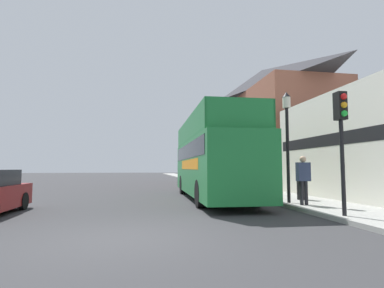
{
  "coord_description": "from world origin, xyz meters",
  "views": [
    {
      "loc": [
        0.4,
        -6.72,
        1.54
      ],
      "look_at": [
        3.12,
        9.4,
        2.85
      ],
      "focal_mm": 28.0,
      "sensor_mm": 36.0,
      "label": 1
    }
  ],
  "objects_px": {
    "lamp_post_nearest": "(287,125)",
    "traffic_signal": "(341,124)",
    "tour_bus": "(212,162)",
    "lamp_post_third": "(208,150)",
    "lamp_post_second": "(234,142)",
    "litter_bin": "(302,188)",
    "parked_car_ahead_of_bus": "(202,180)",
    "pedestrian_second": "(303,175)"
  },
  "relations": [
    {
      "from": "lamp_post_nearest",
      "to": "traffic_signal",
      "type": "bearing_deg",
      "value": -89.92
    },
    {
      "from": "tour_bus",
      "to": "lamp_post_third",
      "type": "height_order",
      "value": "lamp_post_third"
    },
    {
      "from": "lamp_post_second",
      "to": "litter_bin",
      "type": "relative_size",
      "value": 4.57
    },
    {
      "from": "parked_car_ahead_of_bus",
      "to": "lamp_post_third",
      "type": "xyz_separation_m",
      "value": [
        1.64,
        5.13,
        2.53
      ]
    },
    {
      "from": "lamp_post_second",
      "to": "litter_bin",
      "type": "xyz_separation_m",
      "value": [
        0.95,
        -6.78,
        -2.62
      ]
    },
    {
      "from": "lamp_post_second",
      "to": "lamp_post_third",
      "type": "height_order",
      "value": "lamp_post_second"
    },
    {
      "from": "litter_bin",
      "to": "lamp_post_nearest",
      "type": "bearing_deg",
      "value": -139.37
    },
    {
      "from": "pedestrian_second",
      "to": "lamp_post_second",
      "type": "bearing_deg",
      "value": 90.07
    },
    {
      "from": "parked_car_ahead_of_bus",
      "to": "lamp_post_second",
      "type": "height_order",
      "value": "lamp_post_second"
    },
    {
      "from": "traffic_signal",
      "to": "lamp_post_second",
      "type": "xyz_separation_m",
      "value": [
        0.18,
        11.13,
        0.45
      ]
    },
    {
      "from": "pedestrian_second",
      "to": "lamp_post_third",
      "type": "height_order",
      "value": "lamp_post_third"
    },
    {
      "from": "pedestrian_second",
      "to": "litter_bin",
      "type": "distance_m",
      "value": 2.09
    },
    {
      "from": "traffic_signal",
      "to": "parked_car_ahead_of_bus",
      "type": "bearing_deg",
      "value": 96.16
    },
    {
      "from": "litter_bin",
      "to": "tour_bus",
      "type": "bearing_deg",
      "value": 148.3
    },
    {
      "from": "tour_bus",
      "to": "traffic_signal",
      "type": "bearing_deg",
      "value": -67.98
    },
    {
      "from": "lamp_post_nearest",
      "to": "litter_bin",
      "type": "height_order",
      "value": "lamp_post_nearest"
    },
    {
      "from": "pedestrian_second",
      "to": "lamp_post_third",
      "type": "distance_m",
      "value": 16.42
    },
    {
      "from": "parked_car_ahead_of_bus",
      "to": "litter_bin",
      "type": "xyz_separation_m",
      "value": [
        2.62,
        -9.41,
        0.02
      ]
    },
    {
      "from": "parked_car_ahead_of_bus",
      "to": "lamp_post_nearest",
      "type": "bearing_deg",
      "value": -80.51
    },
    {
      "from": "lamp_post_nearest",
      "to": "lamp_post_second",
      "type": "bearing_deg",
      "value": 88.6
    },
    {
      "from": "pedestrian_second",
      "to": "lamp_post_third",
      "type": "bearing_deg",
      "value": 90.13
    },
    {
      "from": "parked_car_ahead_of_bus",
      "to": "traffic_signal",
      "type": "relative_size",
      "value": 1.17
    },
    {
      "from": "parked_car_ahead_of_bus",
      "to": "lamp_post_third",
      "type": "bearing_deg",
      "value": 73.62
    },
    {
      "from": "pedestrian_second",
      "to": "litter_bin",
      "type": "xyz_separation_m",
      "value": [
        0.94,
        1.77,
        -0.59
      ]
    },
    {
      "from": "tour_bus",
      "to": "pedestrian_second",
      "type": "bearing_deg",
      "value": -54.88
    },
    {
      "from": "tour_bus",
      "to": "pedestrian_second",
      "type": "height_order",
      "value": "tour_bus"
    },
    {
      "from": "pedestrian_second",
      "to": "lamp_post_second",
      "type": "relative_size",
      "value": 0.41
    },
    {
      "from": "parked_car_ahead_of_bus",
      "to": "lamp_post_third",
      "type": "distance_m",
      "value": 5.95
    },
    {
      "from": "tour_bus",
      "to": "lamp_post_nearest",
      "type": "height_order",
      "value": "lamp_post_nearest"
    },
    {
      "from": "parked_car_ahead_of_bus",
      "to": "litter_bin",
      "type": "relative_size",
      "value": 4.31
    },
    {
      "from": "tour_bus",
      "to": "lamp_post_nearest",
      "type": "distance_m",
      "value": 4.26
    },
    {
      "from": "parked_car_ahead_of_bus",
      "to": "lamp_post_nearest",
      "type": "distance_m",
      "value": 10.82
    },
    {
      "from": "tour_bus",
      "to": "lamp_post_nearest",
      "type": "relative_size",
      "value": 2.31
    },
    {
      "from": "pedestrian_second",
      "to": "lamp_post_second",
      "type": "distance_m",
      "value": 8.79
    },
    {
      "from": "lamp_post_nearest",
      "to": "litter_bin",
      "type": "relative_size",
      "value": 4.55
    },
    {
      "from": "lamp_post_second",
      "to": "tour_bus",
      "type": "bearing_deg",
      "value": -119.78
    },
    {
      "from": "tour_bus",
      "to": "traffic_signal",
      "type": "relative_size",
      "value": 2.84
    },
    {
      "from": "tour_bus",
      "to": "litter_bin",
      "type": "relative_size",
      "value": 10.5
    },
    {
      "from": "litter_bin",
      "to": "lamp_post_third",
      "type": "bearing_deg",
      "value": 93.85
    },
    {
      "from": "parked_car_ahead_of_bus",
      "to": "pedestrian_second",
      "type": "distance_m",
      "value": 11.32
    },
    {
      "from": "litter_bin",
      "to": "pedestrian_second",
      "type": "bearing_deg",
      "value": -117.93
    },
    {
      "from": "parked_car_ahead_of_bus",
      "to": "lamp_post_second",
      "type": "relative_size",
      "value": 0.94
    }
  ]
}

